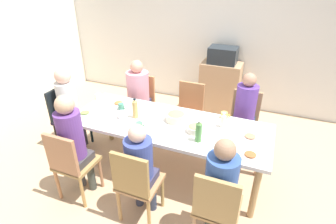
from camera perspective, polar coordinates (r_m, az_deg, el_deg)
The scene contains 32 objects.
ground_plane at distance 3.58m, azimuth 0.00°, elevation -12.46°, with size 7.26×7.26×0.00m, color tan.
wall_back at distance 5.01m, azimuth 10.36°, elevation 16.02°, with size 6.29×0.12×2.60m, color silver.
dining_table at distance 3.19m, azimuth 0.00°, elevation -3.47°, with size 2.40×0.89×0.73m.
chair_0 at distance 3.81m, azimuth 16.05°, elevation -1.54°, with size 0.40×0.40×0.90m.
person_0 at distance 3.63m, azimuth 16.27°, elevation 0.54°, with size 0.30×0.30×1.22m.
chair_1 at distance 2.69m, azimuth -6.90°, elevation -14.84°, with size 0.40×0.40×0.90m.
person_1 at distance 2.65m, azimuth -6.11°, elevation -11.18°, with size 0.30×0.30×1.12m.
chair_2 at distance 3.94m, azimuth 4.55°, elevation 0.61°, with size 0.40×0.40×0.90m.
chair_3 at distance 4.21m, azimuth -5.84°, elevation 2.54°, with size 0.40×0.40×0.90m.
person_3 at distance 4.06m, azimuth -6.56°, elevation 4.69°, with size 0.34×0.34×1.19m.
chair_4 at distance 3.08m, azimuth -20.30°, elevation -10.17°, with size 0.40×0.40×0.90m.
person_4 at distance 3.00m, azimuth -19.92°, elevation -5.72°, with size 0.30×0.30×1.27m.
chair_5 at distance 4.05m, azimuth -21.17°, elevation -0.54°, with size 0.40×0.40×0.90m.
person_5 at distance 3.90m, azimuth -20.72°, elevation 2.00°, with size 0.30×0.30×1.22m.
chair_6 at distance 2.50m, azimuth 10.49°, elevation -19.48°, with size 0.40×0.40×0.90m.
person_6 at distance 2.43m, azimuth 11.37°, elevation -15.08°, with size 0.30×0.30×1.17m.
plate_0 at distance 3.49m, azimuth -17.54°, elevation -0.29°, with size 0.20×0.20×0.04m.
plate_1 at distance 2.73m, azimuth 17.38°, elevation -8.96°, with size 0.21×0.21×0.04m.
plate_2 at distance 3.01m, azimuth 17.34°, elevation -5.20°, with size 0.22×0.22×0.04m.
plate_3 at distance 3.63m, azimuth -10.67°, elevation 1.79°, with size 0.21×0.21×0.04m.
bowl_0 at distance 2.98m, azimuth 5.87°, elevation -3.57°, with size 0.18×0.18×0.09m.
bowl_1 at distance 3.17m, azimuth 1.79°, elevation -1.01°, with size 0.24×0.24×0.11m.
cup_0 at distance 3.31m, azimuth 12.10°, elevation -0.67°, with size 0.12×0.08×0.08m.
cup_1 at distance 3.02m, azimuth -6.19°, elevation -3.00°, with size 0.11×0.08×0.09m.
cup_2 at distance 3.48m, azimuth -10.07°, elevation 1.13°, with size 0.11×0.07×0.09m.
cup_3 at distance 3.28m, azimuth -9.98°, elevation -0.61°, with size 0.12×0.08×0.09m.
cup_4 at distance 3.81m, azimuth -14.79°, elevation 3.14°, with size 0.12×0.08×0.09m.
bottle_0 at distance 3.10m, azimuth 11.88°, elevation -1.78°, with size 0.06×0.06×0.19m.
bottle_1 at distance 3.24m, azimuth -7.14°, elevation 0.72°, with size 0.07×0.07×0.26m.
bottle_2 at distance 2.79m, azimuth 6.66°, elevation -4.22°, with size 0.07×0.07×0.25m.
side_cabinet at distance 4.95m, azimuth 11.15°, elevation 5.41°, with size 0.70×0.44×0.90m, color tan.
microwave at distance 4.75m, azimuth 11.82°, elevation 11.96°, with size 0.48×0.36×0.28m, color #232B31.
Camera 1 is at (1.02, -2.50, 2.35)m, focal length 28.15 mm.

